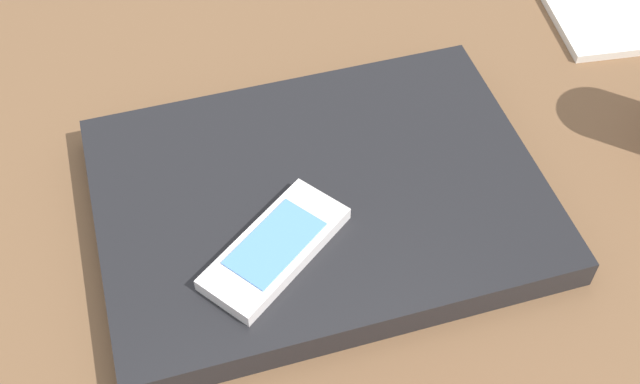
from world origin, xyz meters
The scene contains 4 objects.
desk_surface centered at (0.00, 0.00, 1.50)cm, with size 120.00×80.00×3.00cm, color brown.
laptop_closed centered at (3.90, 1.70, 4.27)cm, with size 33.51×24.60×2.53cm, color black.
cell_phone_on_laptop centered at (-1.60, -2.26, 6.10)cm, with size 12.38×9.36×1.21cm.
notepad centered at (41.36, 11.76, 3.40)cm, with size 13.84×15.67×0.80cm, color white.
Camera 1 is at (-13.43, -32.83, 51.69)cm, focal length 44.79 mm.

